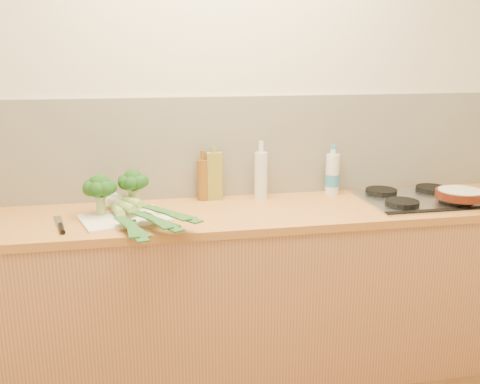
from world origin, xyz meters
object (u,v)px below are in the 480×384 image
object	(u,v)px
chefs_knife	(61,227)
chopping_board	(124,218)
skillet	(461,194)
gas_hob	(418,198)

from	to	relation	value
chefs_knife	chopping_board	bearing A→B (deg)	5.01
chopping_board	skillet	bearing A→B (deg)	-19.12
chopping_board	skillet	world-z (taller)	skillet
gas_hob	chefs_knife	distance (m)	1.81
gas_hob	chefs_knife	world-z (taller)	gas_hob
chopping_board	chefs_knife	bearing A→B (deg)	-178.70
gas_hob	skillet	xyz separation A→B (m)	(0.17, -0.13, 0.05)
gas_hob	chefs_knife	bearing A→B (deg)	-175.97
chefs_knife	skillet	distance (m)	1.97
chefs_knife	skillet	bearing A→B (deg)	-12.47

